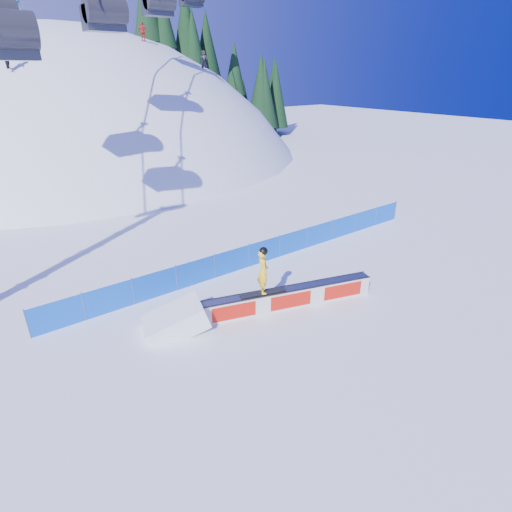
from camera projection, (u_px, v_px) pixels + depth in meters
ground at (328, 297)px, 17.52m from camera, size 160.00×160.00×0.00m
snow_hill at (99, 284)px, 55.61m from camera, size 64.00×64.00×64.00m
treeline at (231, 65)px, 54.53m from camera, size 19.01×12.68×19.20m
safety_fence at (265, 251)px, 20.54m from camera, size 22.05×0.05×1.30m
rail_box at (289, 298)px, 16.61m from camera, size 7.35×2.69×0.90m
snow_ramp at (176, 329)px, 15.34m from camera, size 2.80×2.19×1.54m
snowboarder at (263, 271)px, 15.65m from camera, size 1.93×0.89×2.00m
distant_skiers at (89, 36)px, 36.02m from camera, size 19.46×11.27×5.83m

